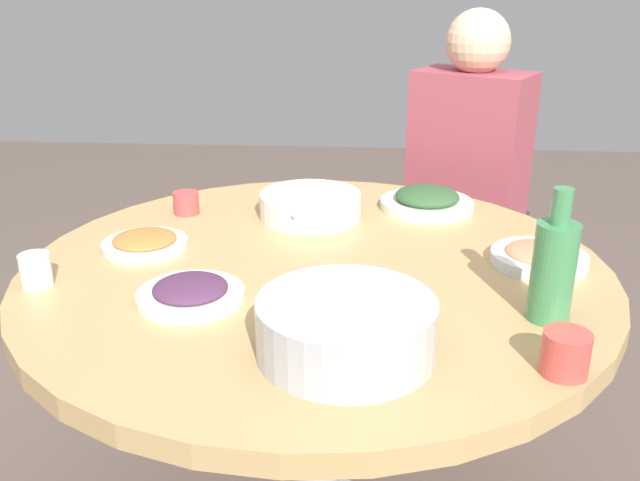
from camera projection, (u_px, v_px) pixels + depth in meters
name	position (u px, v px, depth m)	size (l,w,h in m)	color
round_dining_table	(316.00, 300.00, 1.55)	(1.27, 1.27, 0.73)	#99999E
rice_bowl	(346.00, 326.00, 1.15)	(0.30, 0.30, 0.11)	#B2B5BA
soup_bowl	(310.00, 206.00, 1.79)	(0.28, 0.26, 0.06)	silver
dish_eggplant	(191.00, 292.00, 1.35)	(0.21, 0.21, 0.04)	white
dish_shrimp	(539.00, 256.00, 1.51)	(0.21, 0.21, 0.04)	silver
dish_tofu_braise	(145.00, 242.00, 1.60)	(0.19, 0.19, 0.04)	silver
dish_greens	(427.00, 200.00, 1.85)	(0.25, 0.25, 0.06)	silver
green_bottle	(554.00, 268.00, 1.25)	(0.08, 0.08, 0.25)	#3E854F
tea_cup_near	(36.00, 270.00, 1.40)	(0.06, 0.06, 0.07)	white
tea_cup_far	(566.00, 353.00, 1.10)	(0.08, 0.08, 0.07)	#CF4A42
tea_cup_side	(186.00, 203.00, 1.82)	(0.07, 0.07, 0.06)	#C64646
stool_for_diner_left	(456.00, 314.00, 2.37)	(0.35, 0.35, 0.46)	brown
diner_left	(469.00, 157.00, 2.17)	(0.45, 0.45, 0.76)	#2D333D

